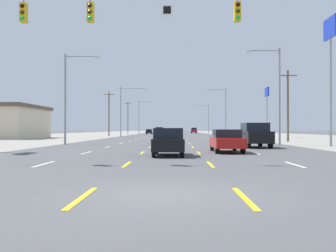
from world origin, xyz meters
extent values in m
plane|color=#4C4C4F|center=(0.00, 66.00, 0.00)|extent=(572.00, 572.00, 0.00)
cube|color=gray|center=(-24.75, 66.00, 0.00)|extent=(28.00, 440.00, 0.01)
cube|color=gray|center=(24.75, 66.00, 0.00)|extent=(28.00, 440.00, 0.01)
cube|color=white|center=(-5.25, 7.00, 0.01)|extent=(0.14, 2.60, 0.01)
cube|color=white|center=(-5.25, 14.50, 0.01)|extent=(0.14, 2.60, 0.01)
cube|color=white|center=(-5.25, 22.00, 0.01)|extent=(0.14, 2.60, 0.01)
cube|color=white|center=(-5.25, 29.50, 0.01)|extent=(0.14, 2.60, 0.01)
cube|color=white|center=(-5.25, 37.00, 0.01)|extent=(0.14, 2.60, 0.01)
cube|color=white|center=(-5.25, 44.50, 0.01)|extent=(0.14, 2.60, 0.01)
cube|color=white|center=(-5.25, 52.00, 0.01)|extent=(0.14, 2.60, 0.01)
cube|color=white|center=(-5.25, 59.50, 0.01)|extent=(0.14, 2.60, 0.01)
cube|color=white|center=(-5.25, 67.00, 0.01)|extent=(0.14, 2.60, 0.01)
cube|color=white|center=(-5.25, 74.50, 0.01)|extent=(0.14, 2.60, 0.01)
cube|color=white|center=(-5.25, 82.00, 0.01)|extent=(0.14, 2.60, 0.01)
cube|color=white|center=(-5.25, 89.50, 0.01)|extent=(0.14, 2.60, 0.01)
cube|color=white|center=(-5.25, 97.00, 0.01)|extent=(0.14, 2.60, 0.01)
cube|color=white|center=(-5.25, 104.50, 0.01)|extent=(0.14, 2.60, 0.01)
cube|color=white|center=(-5.25, 112.00, 0.01)|extent=(0.14, 2.60, 0.01)
cube|color=white|center=(-5.25, 119.50, 0.01)|extent=(0.14, 2.60, 0.01)
cube|color=white|center=(-5.25, 127.00, 0.01)|extent=(0.14, 2.60, 0.01)
cube|color=white|center=(-5.25, 134.50, 0.01)|extent=(0.14, 2.60, 0.01)
cube|color=white|center=(-5.25, 142.00, 0.01)|extent=(0.14, 2.60, 0.01)
cube|color=white|center=(-5.25, 149.50, 0.01)|extent=(0.14, 2.60, 0.01)
cube|color=white|center=(-5.25, 157.00, 0.01)|extent=(0.14, 2.60, 0.01)
cube|color=white|center=(-5.25, 164.50, 0.01)|extent=(0.14, 2.60, 0.01)
cube|color=white|center=(-5.25, 172.00, 0.01)|extent=(0.14, 2.60, 0.01)
cube|color=white|center=(-5.25, 179.50, 0.01)|extent=(0.14, 2.60, 0.01)
cube|color=white|center=(-5.25, 187.00, 0.01)|extent=(0.14, 2.60, 0.01)
cube|color=white|center=(-5.25, 194.50, 0.01)|extent=(0.14, 2.60, 0.01)
cube|color=white|center=(-5.25, 202.00, 0.01)|extent=(0.14, 2.60, 0.01)
cube|color=white|center=(-5.25, 209.50, 0.01)|extent=(0.14, 2.60, 0.01)
cube|color=white|center=(-5.25, 217.00, 0.01)|extent=(0.14, 2.60, 0.01)
cube|color=yellow|center=(-1.75, -0.50, 0.01)|extent=(0.14, 2.60, 0.01)
cube|color=yellow|center=(-1.75, 7.00, 0.01)|extent=(0.14, 2.60, 0.01)
cube|color=yellow|center=(-1.75, 14.50, 0.01)|extent=(0.14, 2.60, 0.01)
cube|color=yellow|center=(-1.75, 22.00, 0.01)|extent=(0.14, 2.60, 0.01)
cube|color=yellow|center=(-1.75, 29.50, 0.01)|extent=(0.14, 2.60, 0.01)
cube|color=yellow|center=(-1.75, 37.00, 0.01)|extent=(0.14, 2.60, 0.01)
cube|color=yellow|center=(-1.75, 44.50, 0.01)|extent=(0.14, 2.60, 0.01)
cube|color=yellow|center=(-1.75, 52.00, 0.01)|extent=(0.14, 2.60, 0.01)
cube|color=yellow|center=(-1.75, 59.50, 0.01)|extent=(0.14, 2.60, 0.01)
cube|color=yellow|center=(-1.75, 67.00, 0.01)|extent=(0.14, 2.60, 0.01)
cube|color=yellow|center=(-1.75, 74.50, 0.01)|extent=(0.14, 2.60, 0.01)
cube|color=yellow|center=(-1.75, 82.00, 0.01)|extent=(0.14, 2.60, 0.01)
cube|color=yellow|center=(-1.75, 89.50, 0.01)|extent=(0.14, 2.60, 0.01)
cube|color=yellow|center=(-1.75, 97.00, 0.01)|extent=(0.14, 2.60, 0.01)
cube|color=yellow|center=(-1.75, 104.50, 0.01)|extent=(0.14, 2.60, 0.01)
cube|color=yellow|center=(-1.75, 112.00, 0.01)|extent=(0.14, 2.60, 0.01)
cube|color=yellow|center=(-1.75, 119.50, 0.01)|extent=(0.14, 2.60, 0.01)
cube|color=yellow|center=(-1.75, 127.00, 0.01)|extent=(0.14, 2.60, 0.01)
cube|color=yellow|center=(-1.75, 134.50, 0.01)|extent=(0.14, 2.60, 0.01)
cube|color=yellow|center=(-1.75, 142.00, 0.01)|extent=(0.14, 2.60, 0.01)
cube|color=yellow|center=(-1.75, 149.50, 0.01)|extent=(0.14, 2.60, 0.01)
cube|color=yellow|center=(-1.75, 157.00, 0.01)|extent=(0.14, 2.60, 0.01)
cube|color=yellow|center=(-1.75, 164.50, 0.01)|extent=(0.14, 2.60, 0.01)
cube|color=yellow|center=(-1.75, 172.00, 0.01)|extent=(0.14, 2.60, 0.01)
cube|color=yellow|center=(-1.75, 179.50, 0.01)|extent=(0.14, 2.60, 0.01)
cube|color=yellow|center=(-1.75, 187.00, 0.01)|extent=(0.14, 2.60, 0.01)
cube|color=yellow|center=(-1.75, 194.50, 0.01)|extent=(0.14, 2.60, 0.01)
cube|color=yellow|center=(-1.75, 202.00, 0.01)|extent=(0.14, 2.60, 0.01)
cube|color=yellow|center=(-1.75, 209.50, 0.01)|extent=(0.14, 2.60, 0.01)
cube|color=yellow|center=(-1.75, 217.00, 0.01)|extent=(0.14, 2.60, 0.01)
cube|color=yellow|center=(1.75, -0.50, 0.01)|extent=(0.14, 2.60, 0.01)
cube|color=yellow|center=(1.75, 7.00, 0.01)|extent=(0.14, 2.60, 0.01)
cube|color=yellow|center=(1.75, 14.50, 0.01)|extent=(0.14, 2.60, 0.01)
cube|color=yellow|center=(1.75, 22.00, 0.01)|extent=(0.14, 2.60, 0.01)
cube|color=yellow|center=(1.75, 29.50, 0.01)|extent=(0.14, 2.60, 0.01)
cube|color=yellow|center=(1.75, 37.00, 0.01)|extent=(0.14, 2.60, 0.01)
cube|color=yellow|center=(1.75, 44.50, 0.01)|extent=(0.14, 2.60, 0.01)
cube|color=yellow|center=(1.75, 52.00, 0.01)|extent=(0.14, 2.60, 0.01)
cube|color=yellow|center=(1.75, 59.50, 0.01)|extent=(0.14, 2.60, 0.01)
cube|color=yellow|center=(1.75, 67.00, 0.01)|extent=(0.14, 2.60, 0.01)
cube|color=yellow|center=(1.75, 74.50, 0.01)|extent=(0.14, 2.60, 0.01)
cube|color=yellow|center=(1.75, 82.00, 0.01)|extent=(0.14, 2.60, 0.01)
cube|color=yellow|center=(1.75, 89.50, 0.01)|extent=(0.14, 2.60, 0.01)
cube|color=yellow|center=(1.75, 97.00, 0.01)|extent=(0.14, 2.60, 0.01)
cube|color=yellow|center=(1.75, 104.50, 0.01)|extent=(0.14, 2.60, 0.01)
cube|color=yellow|center=(1.75, 112.00, 0.01)|extent=(0.14, 2.60, 0.01)
cube|color=yellow|center=(1.75, 119.50, 0.01)|extent=(0.14, 2.60, 0.01)
cube|color=yellow|center=(1.75, 127.00, 0.01)|extent=(0.14, 2.60, 0.01)
cube|color=yellow|center=(1.75, 134.50, 0.01)|extent=(0.14, 2.60, 0.01)
cube|color=yellow|center=(1.75, 142.00, 0.01)|extent=(0.14, 2.60, 0.01)
cube|color=yellow|center=(1.75, 149.50, 0.01)|extent=(0.14, 2.60, 0.01)
cube|color=yellow|center=(1.75, 157.00, 0.01)|extent=(0.14, 2.60, 0.01)
cube|color=yellow|center=(1.75, 164.50, 0.01)|extent=(0.14, 2.60, 0.01)
cube|color=yellow|center=(1.75, 172.00, 0.01)|extent=(0.14, 2.60, 0.01)
cube|color=yellow|center=(1.75, 179.50, 0.01)|extent=(0.14, 2.60, 0.01)
cube|color=yellow|center=(1.75, 187.00, 0.01)|extent=(0.14, 2.60, 0.01)
cube|color=yellow|center=(1.75, 194.50, 0.01)|extent=(0.14, 2.60, 0.01)
cube|color=yellow|center=(1.75, 202.00, 0.01)|extent=(0.14, 2.60, 0.01)
cube|color=yellow|center=(1.75, 209.50, 0.01)|extent=(0.14, 2.60, 0.01)
cube|color=yellow|center=(1.75, 217.00, 0.01)|extent=(0.14, 2.60, 0.01)
cube|color=white|center=(5.25, 7.00, 0.01)|extent=(0.14, 2.60, 0.01)
cube|color=white|center=(5.25, 14.50, 0.01)|extent=(0.14, 2.60, 0.01)
cube|color=white|center=(5.25, 22.00, 0.01)|extent=(0.14, 2.60, 0.01)
cube|color=white|center=(5.25, 29.50, 0.01)|extent=(0.14, 2.60, 0.01)
cube|color=white|center=(5.25, 37.00, 0.01)|extent=(0.14, 2.60, 0.01)
cube|color=white|center=(5.25, 44.50, 0.01)|extent=(0.14, 2.60, 0.01)
cube|color=white|center=(5.25, 52.00, 0.01)|extent=(0.14, 2.60, 0.01)
cube|color=white|center=(5.25, 59.50, 0.01)|extent=(0.14, 2.60, 0.01)
cube|color=white|center=(5.25, 67.00, 0.01)|extent=(0.14, 2.60, 0.01)
cube|color=white|center=(5.25, 74.50, 0.01)|extent=(0.14, 2.60, 0.01)
cube|color=white|center=(5.25, 82.00, 0.01)|extent=(0.14, 2.60, 0.01)
cube|color=white|center=(5.25, 89.50, 0.01)|extent=(0.14, 2.60, 0.01)
cube|color=white|center=(5.25, 97.00, 0.01)|extent=(0.14, 2.60, 0.01)
cube|color=white|center=(5.25, 104.50, 0.01)|extent=(0.14, 2.60, 0.01)
cube|color=white|center=(5.25, 112.00, 0.01)|extent=(0.14, 2.60, 0.01)
cube|color=white|center=(5.25, 119.50, 0.01)|extent=(0.14, 2.60, 0.01)
cube|color=white|center=(5.25, 127.00, 0.01)|extent=(0.14, 2.60, 0.01)
cube|color=white|center=(5.25, 134.50, 0.01)|extent=(0.14, 2.60, 0.01)
cube|color=white|center=(5.25, 142.00, 0.01)|extent=(0.14, 2.60, 0.01)
cube|color=white|center=(5.25, 149.50, 0.01)|extent=(0.14, 2.60, 0.01)
cube|color=white|center=(5.25, 157.00, 0.01)|extent=(0.14, 2.60, 0.01)
cube|color=white|center=(5.25, 164.50, 0.01)|extent=(0.14, 2.60, 0.01)
cube|color=white|center=(5.25, 172.00, 0.01)|extent=(0.14, 2.60, 0.01)
cube|color=white|center=(5.25, 179.50, 0.01)|extent=(0.14, 2.60, 0.01)
cube|color=white|center=(5.25, 187.00, 0.01)|extent=(0.14, 2.60, 0.01)
cube|color=white|center=(5.25, 194.50, 0.01)|extent=(0.14, 2.60, 0.01)
cube|color=white|center=(5.25, 202.00, 0.01)|extent=(0.14, 2.60, 0.01)
cube|color=white|center=(5.25, 209.50, 0.01)|extent=(0.14, 2.60, 0.01)
cube|color=white|center=(5.25, 217.00, 0.01)|extent=(0.14, 2.60, 0.01)
cube|color=white|center=(-0.10, 8.99, 7.12)|extent=(0.60, 0.04, 0.60)
cube|color=black|center=(-0.10, 8.97, 7.12)|extent=(0.36, 0.01, 0.36)
cube|color=gold|center=(-6.93, 8.95, 7.01)|extent=(0.30, 0.34, 0.92)
cylinder|color=black|center=(-6.93, 8.95, 7.59)|extent=(0.03, 0.03, 0.24)
sphere|color=#2F0402|center=(-6.93, 8.77, 7.29)|extent=(0.20, 0.20, 0.20)
sphere|color=#352202|center=(-6.93, 8.77, 6.99)|extent=(0.20, 0.20, 0.20)
sphere|color=green|center=(-6.93, 8.77, 6.69)|extent=(0.20, 0.20, 0.20)
cube|color=gold|center=(3.21, 8.95, 7.01)|extent=(0.30, 0.34, 0.92)
sphere|color=#2F0402|center=(3.21, 8.77, 7.29)|extent=(0.20, 0.20, 0.20)
sphere|color=#352202|center=(3.21, 8.77, 6.99)|extent=(0.20, 0.20, 0.20)
sphere|color=green|center=(3.21, 8.77, 6.69)|extent=(0.20, 0.20, 0.20)
cube|color=gold|center=(-3.73, 8.95, 7.01)|extent=(0.30, 0.34, 0.92)
cylinder|color=black|center=(-3.73, 8.95, 7.59)|extent=(0.03, 0.03, 0.24)
sphere|color=#2F0402|center=(-3.73, 8.77, 7.29)|extent=(0.20, 0.20, 0.20)
sphere|color=#352202|center=(-3.73, 8.77, 6.99)|extent=(0.20, 0.20, 0.20)
sphere|color=green|center=(-3.73, 8.77, 6.69)|extent=(0.20, 0.20, 0.20)
cube|color=black|center=(-0.09, 12.23, 0.63)|extent=(1.72, 3.90, 0.66)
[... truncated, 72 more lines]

